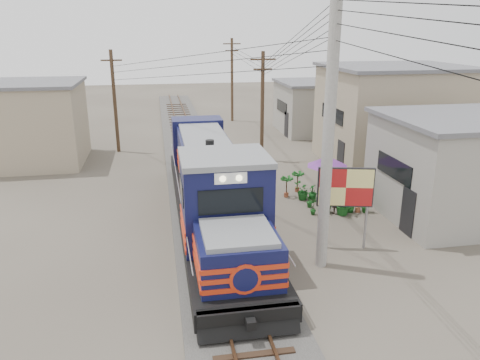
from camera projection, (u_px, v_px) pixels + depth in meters
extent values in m
plane|color=#473F35|center=(225.00, 266.00, 17.22)|extent=(120.00, 120.00, 0.00)
cube|color=#595651|center=(200.00, 181.00, 26.55)|extent=(3.60, 70.00, 0.16)
cube|color=#51331E|center=(190.00, 179.00, 26.41)|extent=(0.08, 70.00, 0.12)
cube|color=#51331E|center=(209.00, 177.00, 26.59)|extent=(0.08, 70.00, 0.12)
cube|color=black|center=(213.00, 209.00, 20.56)|extent=(3.02, 16.66, 0.57)
cube|color=black|center=(231.00, 273.00, 15.79)|extent=(2.29, 3.33, 0.68)
cube|color=black|center=(201.00, 180.00, 25.53)|extent=(2.29, 3.33, 0.68)
cube|color=#0F1239|center=(238.00, 258.00, 14.25)|extent=(2.48, 2.50, 1.56)
cube|color=#0F1239|center=(225.00, 203.00, 16.42)|extent=(2.96, 2.71, 3.23)
cube|color=slate|center=(224.00, 157.00, 15.91)|extent=(3.02, 2.84, 0.19)
cube|color=black|center=(231.00, 201.00, 14.97)|extent=(2.11, 0.06, 0.83)
cube|color=white|center=(231.00, 178.00, 14.72)|extent=(1.04, 0.06, 0.36)
cube|color=#0F1239|center=(206.00, 164.00, 22.59)|extent=(2.35, 10.20, 2.39)
cube|color=slate|center=(205.00, 139.00, 22.21)|extent=(2.11, 10.20, 0.19)
cube|color=red|center=(212.00, 197.00, 20.38)|extent=(3.06, 16.66, 0.15)
cube|color=red|center=(212.00, 190.00, 20.29)|extent=(3.06, 16.66, 0.15)
cube|color=red|center=(212.00, 183.00, 20.19)|extent=(3.06, 16.66, 0.15)
cylinder|color=#9E9B93|center=(329.00, 133.00, 15.79)|extent=(0.40, 0.40, 10.00)
cylinder|color=#4C3826|center=(262.00, 107.00, 29.99)|extent=(0.24, 0.24, 7.00)
cube|color=#4C3826|center=(263.00, 59.00, 29.06)|extent=(1.60, 0.10, 0.10)
cube|color=#4C3826|center=(263.00, 69.00, 29.24)|extent=(1.20, 0.10, 0.10)
cylinder|color=#4C3826|center=(232.00, 80.00, 43.06)|extent=(0.24, 0.24, 7.50)
cube|color=#4C3826|center=(232.00, 44.00, 42.06)|extent=(1.60, 0.10, 0.10)
cube|color=#4C3826|center=(232.00, 51.00, 42.24)|extent=(1.20, 0.10, 0.10)
cylinder|color=#4C3826|center=(115.00, 102.00, 32.14)|extent=(0.24, 0.24, 7.00)
cube|color=#4C3826|center=(111.00, 57.00, 31.21)|extent=(1.60, 0.10, 0.10)
cube|color=#4C3826|center=(112.00, 66.00, 31.40)|extent=(1.20, 0.10, 0.10)
cube|color=gray|center=(465.00, 169.00, 21.25)|extent=(7.00, 6.00, 4.50)
cube|color=slate|center=(473.00, 118.00, 20.52)|extent=(7.35, 6.30, 0.20)
cube|color=black|center=(394.00, 168.00, 20.59)|extent=(0.05, 3.00, 0.90)
cube|color=gray|center=(392.00, 117.00, 29.61)|extent=(8.00, 7.00, 6.00)
cube|color=slate|center=(397.00, 67.00, 28.65)|extent=(8.40, 7.35, 0.20)
cube|color=black|center=(332.00, 114.00, 28.84)|extent=(0.05, 3.50, 0.90)
cube|color=gray|center=(317.00, 108.00, 39.03)|extent=(6.00, 6.00, 4.00)
cube|color=slate|center=(318.00, 82.00, 38.38)|extent=(6.30, 6.30, 0.20)
cube|color=black|center=(282.00, 107.00, 38.46)|extent=(0.05, 3.00, 0.90)
cube|color=gray|center=(33.00, 125.00, 29.75)|extent=(6.00, 6.00, 5.00)
cube|color=slate|center=(27.00, 83.00, 28.94)|extent=(6.30, 6.30, 0.20)
cylinder|color=#99999E|center=(321.00, 218.00, 18.40)|extent=(0.10, 0.10, 2.44)
cylinder|color=#99999E|center=(366.00, 219.00, 18.30)|extent=(0.10, 0.10, 2.44)
cube|color=black|center=(346.00, 187.00, 17.94)|extent=(2.12, 0.62, 1.56)
cube|color=#AD1718|center=(346.00, 187.00, 17.91)|extent=(2.02, 0.56, 1.47)
cylinder|color=black|center=(325.00, 199.00, 23.85)|extent=(0.42, 0.42, 0.10)
cylinder|color=#99999E|center=(326.00, 180.00, 23.54)|extent=(0.05, 0.05, 2.10)
cone|color=#652A7F|center=(328.00, 161.00, 23.23)|extent=(2.20, 2.20, 0.53)
imported|color=black|center=(337.00, 195.00, 21.87)|extent=(0.75, 0.59, 1.80)
imported|color=#17511A|center=(314.00, 206.00, 21.87)|extent=(0.53, 0.45, 0.84)
imported|color=#17511A|center=(327.00, 203.00, 22.02)|extent=(0.69, 0.72, 1.04)
imported|color=#17511A|center=(343.00, 204.00, 21.86)|extent=(1.28, 1.27, 1.07)
imported|color=#17511A|center=(350.00, 204.00, 22.19)|extent=(0.47, 0.47, 0.78)
imported|color=#17511A|center=(366.00, 201.00, 22.11)|extent=(0.68, 0.55, 1.12)
imported|color=#17511A|center=(309.00, 201.00, 22.76)|extent=(0.41, 0.44, 0.63)
imported|color=#17511A|center=(320.00, 200.00, 23.02)|extent=(0.72, 0.72, 0.61)
imported|color=#17511A|center=(330.00, 198.00, 23.09)|extent=(0.52, 0.52, 0.69)
imported|color=#17511A|center=(343.00, 196.00, 23.11)|extent=(0.47, 0.54, 0.86)
imported|color=#17511A|center=(359.00, 193.00, 23.12)|extent=(0.72, 0.63, 1.14)
imported|color=#17511A|center=(302.00, 191.00, 23.74)|extent=(1.02, 0.95, 0.92)
imported|color=#17511A|center=(313.00, 192.00, 23.89)|extent=(0.57, 0.57, 0.79)
imported|color=#17511A|center=(323.00, 189.00, 24.08)|extent=(0.49, 0.33, 0.91)
imported|color=#17511A|center=(333.00, 188.00, 24.31)|extent=(0.39, 0.47, 0.85)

